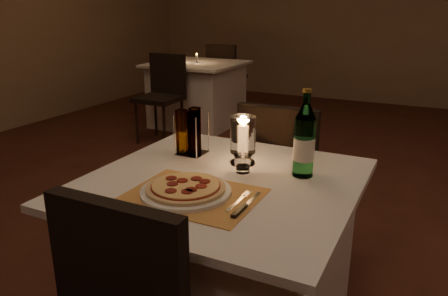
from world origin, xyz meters
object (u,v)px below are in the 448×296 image
at_px(neighbor_table_left, 197,94).
at_px(pizza, 186,187).
at_px(main_table, 222,262).
at_px(chair_far, 282,167).
at_px(hurricane_candle, 243,136).
at_px(water_bottle, 304,142).
at_px(plate, 186,191).
at_px(tumbler, 243,164).

bearing_deg(neighbor_table_left, pizza, -60.74).
bearing_deg(neighbor_table_left, main_table, -58.65).
bearing_deg(neighbor_table_left, chair_far, -51.59).
relative_size(hurricane_candle, neighbor_table_left, 0.20).
relative_size(main_table, neighbor_table_left, 1.00).
relative_size(water_bottle, hurricane_candle, 1.67).
distance_m(plate, neighbor_table_left, 3.76).
height_order(main_table, water_bottle, water_bottle).
bearing_deg(hurricane_candle, neighbor_table_left, 123.04).
xyz_separation_m(chair_far, pizza, (-0.05, -0.89, 0.22)).
relative_size(pizza, tumbler, 3.89).
xyz_separation_m(main_table, tumbler, (0.04, 0.10, 0.40)).
distance_m(main_table, hurricane_candle, 0.52).
bearing_deg(hurricane_candle, pizza, -97.66).
bearing_deg(plate, neighbor_table_left, 119.26).
distance_m(chair_far, water_bottle, 0.68).
height_order(plate, pizza, pizza).
relative_size(main_table, chair_far, 1.11).
xyz_separation_m(chair_far, water_bottle, (0.26, -0.54, 0.33)).
height_order(chair_far, tumbler, chair_far).
distance_m(chair_far, pizza, 0.92).
distance_m(water_bottle, neighbor_table_left, 3.64).
bearing_deg(main_table, hurricane_candle, 89.86).
bearing_deg(main_table, neighbor_table_left, 121.35).
bearing_deg(neighbor_table_left, tumbler, -57.21).
bearing_deg(neighbor_table_left, plate, -60.74).
height_order(plate, tumbler, tumbler).
distance_m(tumbler, hurricane_candle, 0.13).
relative_size(chair_far, water_bottle, 2.64).
bearing_deg(main_table, water_bottle, 33.54).
height_order(tumbler, water_bottle, water_bottle).
relative_size(water_bottle, neighbor_table_left, 0.34).
bearing_deg(water_bottle, pizza, -131.49).
xyz_separation_m(plate, hurricane_candle, (0.05, 0.37, 0.11)).
distance_m(tumbler, water_bottle, 0.26).
bearing_deg(neighbor_table_left, hurricane_candle, -56.96).
height_order(tumbler, hurricane_candle, hurricane_candle).
bearing_deg(main_table, tumbler, 68.60).
relative_size(chair_far, tumbler, 12.50).
relative_size(pizza, water_bottle, 0.82).
distance_m(chair_far, plate, 0.92).
distance_m(main_table, chair_far, 0.74).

